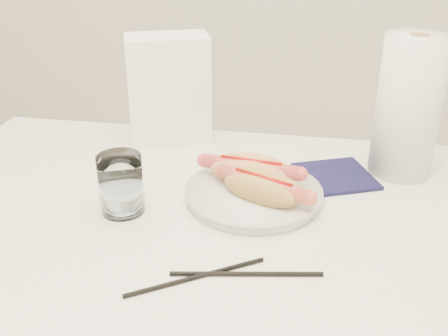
% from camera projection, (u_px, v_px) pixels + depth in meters
% --- Properties ---
extents(table, '(1.20, 0.80, 0.75)m').
position_uv_depth(table, '(222.00, 254.00, 0.91)').
color(table, white).
rests_on(table, ground).
extents(plate, '(0.28, 0.28, 0.02)m').
position_uv_depth(plate, '(254.00, 196.00, 0.95)').
color(plate, silver).
rests_on(plate, table).
extents(hotdog_left, '(0.18, 0.09, 0.05)m').
position_uv_depth(hotdog_left, '(251.00, 171.00, 0.96)').
color(hotdog_left, '#E3995A').
rests_on(hotdog_left, plate).
extents(hotdog_right, '(0.17, 0.12, 0.05)m').
position_uv_depth(hotdog_right, '(263.00, 188.00, 0.91)').
color(hotdog_right, tan).
rests_on(hotdog_right, plate).
extents(water_glass, '(0.07, 0.07, 0.10)m').
position_uv_depth(water_glass, '(121.00, 184.00, 0.90)').
color(water_glass, silver).
rests_on(water_glass, table).
extents(chopstick_near, '(0.22, 0.04, 0.01)m').
position_uv_depth(chopstick_near, '(246.00, 274.00, 0.76)').
color(chopstick_near, black).
rests_on(chopstick_near, table).
extents(chopstick_far, '(0.18, 0.12, 0.01)m').
position_uv_depth(chopstick_far, '(196.00, 277.00, 0.75)').
color(chopstick_far, black).
rests_on(chopstick_far, table).
extents(napkin_box, '(0.20, 0.15, 0.23)m').
position_uv_depth(napkin_box, '(169.00, 89.00, 1.15)').
color(napkin_box, white).
rests_on(napkin_box, table).
extents(navy_napkin, '(0.18, 0.18, 0.01)m').
position_uv_depth(navy_napkin, '(335.00, 176.00, 1.03)').
color(navy_napkin, '#121238').
rests_on(navy_napkin, table).
extents(paper_towel_roll, '(0.14, 0.14, 0.27)m').
position_uv_depth(paper_towel_roll, '(408.00, 107.00, 1.00)').
color(paper_towel_roll, white).
rests_on(paper_towel_roll, table).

